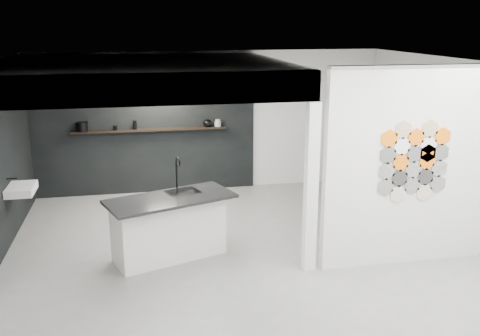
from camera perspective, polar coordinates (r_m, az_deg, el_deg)
name	(u,v)px	position (r m, az deg, el deg)	size (l,w,h in m)	color
floor	(237,245)	(8.38, -0.28, -8.21)	(7.00, 6.00, 0.01)	slate
partition_panel	(409,167)	(7.75, 17.54, 0.08)	(2.45, 0.15, 2.80)	silver
bay_clad_back	(145,135)	(10.74, -10.14, 3.46)	(4.40, 0.04, 2.35)	black
bay_clad_left	(6,166)	(9.05, -23.70, 0.15)	(0.04, 4.00, 2.35)	black
bulkhead	(143,74)	(8.58, -10.27, 9.80)	(4.40, 4.00, 0.40)	silver
corner_column	(311,189)	(7.26, 7.58, -2.19)	(0.16, 0.16, 2.35)	silver
fascia_beam	(147,89)	(6.68, -9.93, 8.27)	(4.40, 0.16, 0.40)	silver
wall_basin	(21,189)	(8.90, -22.30, -2.12)	(0.40, 0.60, 0.12)	silver
display_shelf	(150,130)	(10.61, -9.62, 4.03)	(3.00, 0.15, 0.04)	black
kitchen_island	(169,226)	(7.84, -7.55, -6.17)	(1.95, 1.36, 1.44)	silver
stockpot	(82,127)	(10.64, -16.48, 4.25)	(0.22, 0.22, 0.18)	black
kettle	(207,123)	(10.68, -3.50, 4.81)	(0.18, 0.18, 0.15)	black
glass_bowl	(218,124)	(10.72, -2.38, 4.71)	(0.13, 0.13, 0.09)	gray
glass_vase	(218,123)	(10.71, -2.38, 4.83)	(0.10, 0.10, 0.14)	gray
bottle_dark	(135,125)	(10.59, -11.15, 4.51)	(0.06, 0.06, 0.17)	black
utensil_cup	(115,128)	(10.61, -13.17, 4.19)	(0.07, 0.07, 0.09)	black
hex_tile_cluster	(415,161)	(7.67, 18.12, 0.68)	(1.04, 0.02, 1.16)	#66635E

